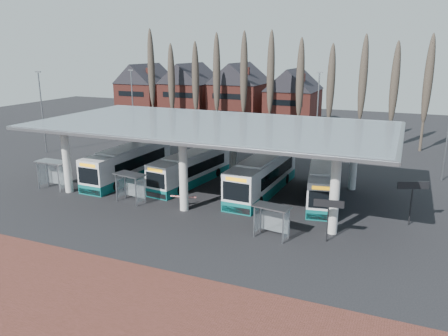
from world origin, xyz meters
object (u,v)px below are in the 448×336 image
at_px(bus_3, 323,182).
at_px(bus_2, 263,175).
at_px(shelter_1, 131,181).
at_px(shelter_2, 272,214).
at_px(bus_1, 191,169).
at_px(shelter_0, 53,168).
at_px(bus_0, 129,163).

bearing_deg(bus_3, bus_2, 176.66).
height_order(shelter_1, shelter_2, shelter_1).
height_order(bus_1, shelter_1, bus_1).
distance_m(bus_2, shelter_0, 19.61).
bearing_deg(bus_0, bus_3, 6.27).
distance_m(bus_1, bus_3, 12.80).
xyz_separation_m(bus_3, shelter_1, (-15.03, -7.46, 0.37)).
bearing_deg(bus_2, bus_1, -178.39).
height_order(bus_0, bus_3, bus_0).
bearing_deg(shelter_1, shelter_2, 0.11).
xyz_separation_m(bus_0, bus_1, (6.54, 1.09, -0.12)).
xyz_separation_m(bus_2, shelter_0, (-18.45, -6.64, 0.39)).
xyz_separation_m(bus_1, shelter_0, (-11.07, -6.73, 0.54)).
bearing_deg(shelter_0, bus_3, 17.66).
bearing_deg(bus_2, shelter_2, -65.93).
bearing_deg(shelter_1, bus_1, 82.52).
height_order(shelter_0, shelter_2, shelter_0).
distance_m(bus_3, shelter_2, 10.03).
bearing_deg(shelter_0, bus_2, 20.57).
bearing_deg(bus_1, bus_2, 6.60).
relative_size(bus_3, shelter_2, 4.25).
distance_m(bus_0, shelter_1, 7.27).
height_order(bus_1, shelter_2, bus_1).
relative_size(bus_0, shelter_0, 4.05).
distance_m(bus_3, shelter_0, 24.94).
height_order(bus_2, bus_3, bus_2).
bearing_deg(shelter_1, shelter_0, -171.02).
bearing_deg(shelter_1, bus_0, 136.62).
relative_size(bus_1, bus_3, 0.98).
xyz_separation_m(bus_2, shelter_1, (-9.63, -6.86, 0.25)).
bearing_deg(shelter_0, bus_0, 52.01).
bearing_deg(shelter_0, shelter_2, -6.03).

